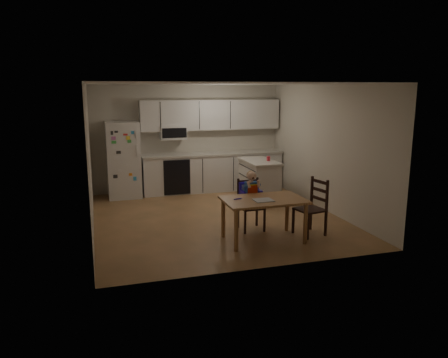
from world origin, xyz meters
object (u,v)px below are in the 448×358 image
kitchen_island (259,180)px  red_cup (268,158)px  dining_table (264,205)px  refrigerator (123,160)px  chair_side (314,203)px  chair_booster (250,194)px

kitchen_island → red_cup: 0.53m
dining_table → refrigerator: bearing=118.1°
refrigerator → kitchen_island: (2.81, -1.15, -0.40)m
dining_table → chair_side: size_ratio=1.36×
refrigerator → chair_booster: refrigerator is taller
red_cup → dining_table: size_ratio=0.07×
kitchen_island → chair_booster: size_ratio=1.15×
kitchen_island → dining_table: kitchen_island is taller
dining_table → chair_booster: (-0.00, 0.61, 0.03)m
kitchen_island → chair_side: 2.40m
dining_table → chair_booster: chair_booster is taller
refrigerator → dining_table: size_ratio=1.31×
refrigerator → red_cup: bearing=-22.9°
chair_booster → chair_side: chair_booster is taller
refrigerator → chair_booster: (1.93, -3.00, -0.22)m
refrigerator → dining_table: 4.10m
red_cup → dining_table: bearing=-113.9°
kitchen_island → chair_booster: (-0.88, -1.85, 0.18)m
kitchen_island → chair_side: size_ratio=1.26×
chair_side → kitchen_island: bearing=169.1°
refrigerator → dining_table: bearing=-61.9°
chair_side → refrigerator: bearing=-153.3°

